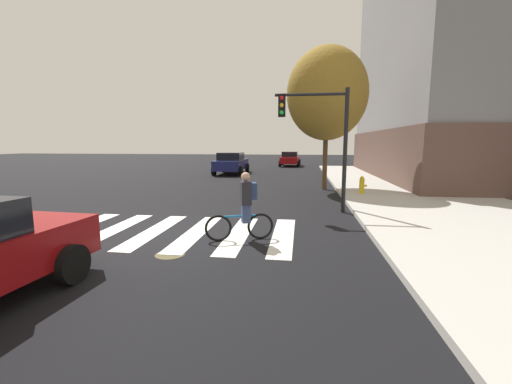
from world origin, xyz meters
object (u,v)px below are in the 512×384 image
Objects in this scene: sedan_far at (290,159)px; street_tree_near at (327,94)px; sedan_mid at (231,163)px; cyclist at (244,207)px; traffic_light_near at (321,129)px; fire_hydrant at (362,185)px; manhole_cover at (170,254)px.

sedan_far is 17.93m from street_tree_near.
sedan_mid is 0.68× the size of street_tree_near.
traffic_light_near is at bearing 61.75° from cyclist.
sedan_mid is 6.16× the size of fire_hydrant.
sedan_far is at bearing 65.58° from sedan_mid.
sedan_mid is at bearing 97.98° from manhole_cover.
traffic_light_near is 6.06m from street_tree_near.
sedan_mid is at bearing 103.06° from cyclist.
sedan_mid is 15.08m from traffic_light_near.
sedan_mid is at bearing -114.42° from sedan_far.
cyclist is 8.30m from fire_hydrant.
manhole_cover is at bearing -124.17° from traffic_light_near.
sedan_mid reaches higher than sedan_far.
cyclist is at bearing -105.23° from street_tree_near.
cyclist is 2.17× the size of fire_hydrant.
cyclist is 10.55m from street_tree_near.
fire_hydrant is 0.11× the size of street_tree_near.
fire_hydrant is (8.10, -10.16, -0.32)m from sedan_mid.
sedan_mid is at bearing 129.64° from street_tree_near.
sedan_far is at bearing 97.76° from street_tree_near.
traffic_light_near reaches higher than manhole_cover.
fire_hydrant is (3.85, -19.51, -0.24)m from sedan_far.
street_tree_near is at bearing 84.32° from traffic_light_near.
manhole_cover is 18.91m from sedan_mid.
manhole_cover is 0.82× the size of fire_hydrant.
manhole_cover is 0.38× the size of cyclist.
fire_hydrant is at bearing -51.45° from sedan_mid.
traffic_light_near is 5.38× the size of fire_hydrant.
sedan_far is at bearing 89.56° from cyclist.
fire_hydrant is at bearing -55.73° from street_tree_near.
traffic_light_near is 0.59× the size of street_tree_near.
fire_hydrant is at bearing 60.70° from cyclist.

